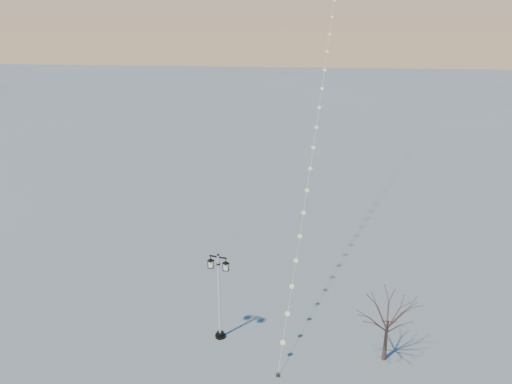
# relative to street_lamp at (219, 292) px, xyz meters

# --- Properties ---
(ground) EXTENTS (300.00, 300.00, 0.00)m
(ground) POSITION_rel_street_lamp_xyz_m (3.13, -1.77, -3.17)
(ground) COLOR #606161
(ground) RESTS_ON ground
(street_lamp) EXTENTS (1.43, 0.73, 5.73)m
(street_lamp) POSITION_rel_street_lamp_xyz_m (0.00, 0.00, 0.00)
(street_lamp) COLOR black
(street_lamp) RESTS_ON ground
(bare_tree) EXTENTS (2.58, 2.58, 4.28)m
(bare_tree) POSITION_rel_street_lamp_xyz_m (9.77, -1.13, -0.20)
(bare_tree) COLOR #402D25
(bare_tree) RESTS_ON ground
(kite_train) EXTENTS (5.39, 38.41, 32.68)m
(kite_train) POSITION_rel_street_lamp_xyz_m (6.14, 15.70, 13.06)
(kite_train) COLOR black
(kite_train) RESTS_ON ground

